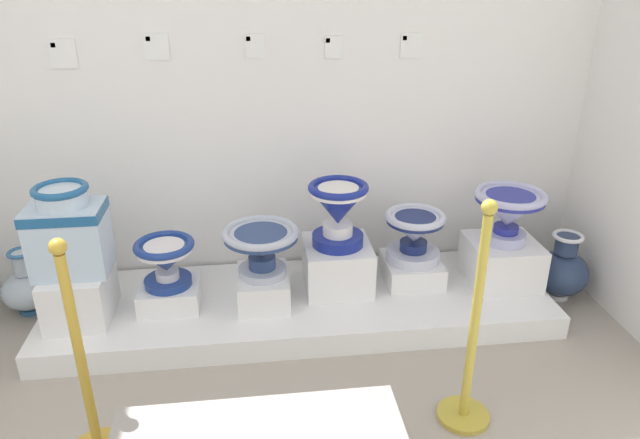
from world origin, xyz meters
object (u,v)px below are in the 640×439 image
at_px(plinth_block_tall_cobalt, 501,261).
at_px(decorative_vase_companion, 28,288).
at_px(antique_toilet_leftmost, 165,258).
at_px(antique_toilet_pale_glazed, 338,208).
at_px(info_placard_fifth, 411,45).
at_px(antique_toilet_squat_floral, 414,232).
at_px(plinth_block_pale_glazed, 337,265).
at_px(info_placard_second, 157,47).
at_px(info_placard_third, 255,46).
at_px(stanchion_post_near_right, 471,354).
at_px(antique_toilet_slender_white, 261,244).
at_px(antique_toilet_central_ornate, 68,229).
at_px(stanchion_post_near_left, 89,398).
at_px(info_placard_first, 63,54).
at_px(plinth_block_central_ornate, 80,294).
at_px(plinth_block_leftmost, 170,295).
at_px(plinth_block_squat_floral, 412,269).
at_px(plinth_block_slender_white, 263,288).
at_px(decorative_vase_corner, 562,270).
at_px(info_placard_fourth, 333,47).
at_px(antique_toilet_tall_cobalt, 509,209).

height_order(plinth_block_tall_cobalt, decorative_vase_companion, same).
height_order(antique_toilet_leftmost, decorative_vase_companion, antique_toilet_leftmost).
relative_size(antique_toilet_pale_glazed, decorative_vase_companion, 0.93).
bearing_deg(info_placard_fifth, antique_toilet_squat_floral, -90.80).
relative_size(plinth_block_pale_glazed, info_placard_second, 2.80).
relative_size(info_placard_third, stanchion_post_near_right, 0.12).
distance_m(antique_toilet_slender_white, stanchion_post_near_right, 1.24).
bearing_deg(antique_toilet_central_ornate, stanchion_post_near_right, -24.91).
relative_size(plinth_block_tall_cobalt, stanchion_post_near_left, 0.40).
height_order(antique_toilet_central_ornate, info_placard_first, info_placard_first).
bearing_deg(plinth_block_central_ornate, info_placard_second, 47.92).
height_order(plinth_block_leftmost, antique_toilet_leftmost, antique_toilet_leftmost).
xyz_separation_m(plinth_block_pale_glazed, antique_toilet_squat_floral, (0.46, 0.02, 0.18)).
relative_size(plinth_block_squat_floral, stanchion_post_near_left, 0.35).
relative_size(plinth_block_slender_white, plinth_block_tall_cobalt, 0.92).
bearing_deg(decorative_vase_corner, plinth_block_pale_glazed, 177.16).
distance_m(antique_toilet_leftmost, stanchion_post_near_left, 0.96).
distance_m(antique_toilet_slender_white, plinth_block_pale_glazed, 0.50).
xyz_separation_m(plinth_block_slender_white, info_placard_fourth, (0.45, 0.48, 1.23)).
relative_size(antique_toilet_leftmost, info_placard_third, 2.52).
xyz_separation_m(plinth_block_leftmost, antique_toilet_leftmost, (0.00, -0.00, 0.23)).
xyz_separation_m(info_placard_third, info_placard_fourth, (0.43, -0.00, -0.01)).
distance_m(info_placard_fifth, stanchion_post_near_right, 1.76).
distance_m(plinth_block_squat_floral, antique_toilet_tall_cobalt, 0.66).
xyz_separation_m(antique_toilet_leftmost, stanchion_post_near_left, (-0.20, -0.93, -0.14)).
bearing_deg(antique_toilet_slender_white, stanchion_post_near_right, -45.81).
distance_m(antique_toilet_central_ornate, info_placard_first, 0.94).
relative_size(antique_toilet_pale_glazed, info_placard_fifth, 2.66).
bearing_deg(plinth_block_squat_floral, plinth_block_pale_glazed, -176.93).
bearing_deg(antique_toilet_leftmost, plinth_block_pale_glazed, 5.66).
bearing_deg(stanchion_post_near_left, info_placard_third, 61.95).
height_order(decorative_vase_companion, stanchion_post_near_right, stanchion_post_near_right).
bearing_deg(plinth_block_pale_glazed, plinth_block_central_ornate, -173.89).
distance_m(plinth_block_leftmost, info_placard_fifth, 1.94).
height_order(antique_toilet_leftmost, stanchion_post_near_right, stanchion_post_near_right).
bearing_deg(plinth_block_leftmost, antique_toilet_squat_floral, 4.83).
bearing_deg(stanchion_post_near_left, plinth_block_leftmost, 77.58).
relative_size(info_placard_first, stanchion_post_near_right, 0.14).
xyz_separation_m(antique_toilet_pale_glazed, antique_toilet_tall_cobalt, (0.97, -0.06, -0.03)).
relative_size(antique_toilet_central_ornate, stanchion_post_near_left, 0.47).
bearing_deg(antique_toilet_central_ornate, antique_toilet_slender_white, 2.10).
height_order(antique_toilet_tall_cobalt, info_placard_second, info_placard_second).
height_order(antique_toilet_tall_cobalt, stanchion_post_near_left, stanchion_post_near_left).
relative_size(plinth_block_squat_floral, info_placard_fifth, 2.53).
relative_size(antique_toilet_slender_white, decorative_vase_companion, 1.06).
relative_size(plinth_block_pale_glazed, plinth_block_tall_cobalt, 0.99).
bearing_deg(antique_toilet_leftmost, plinth_block_squat_floral, 4.83).
bearing_deg(info_placard_fourth, decorative_vase_corner, -17.73).
xyz_separation_m(antique_toilet_leftmost, decorative_vase_companion, (-0.84, 0.26, -0.28)).
distance_m(antique_toilet_slender_white, antique_toilet_squat_floral, 0.90).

